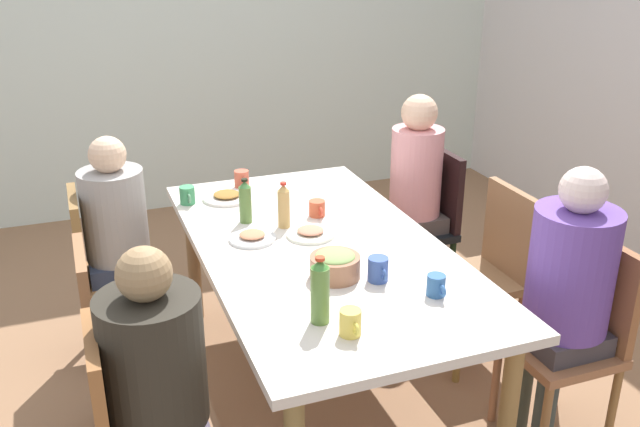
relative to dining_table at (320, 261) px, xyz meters
name	(u,v)px	position (x,y,z in m)	size (l,w,h in m)	color
ground_plane	(320,389)	(0.00, 0.00, -0.69)	(6.36, 6.36, 0.00)	#906749
wall_left	(193,38)	(-2.71, 0.00, 0.61)	(0.12, 5.19, 2.60)	silver
dining_table	(320,261)	(0.00, 0.00, 0.00)	(1.96, 1.03, 0.77)	beige
person_0	(158,376)	(0.65, -0.81, 0.02)	(0.34, 0.34, 1.17)	#454946
chair_1	(104,266)	(-0.65, -0.90, -0.18)	(0.40, 0.40, 0.90)	olive
person_1	(119,229)	(-0.65, -0.81, 0.01)	(0.31, 0.31, 1.17)	#2D394E
chair_2	(117,333)	(0.00, -0.90, -0.18)	(0.40, 0.40, 0.90)	olive
chair_3	(489,265)	(0.00, 0.90, -0.18)	(0.40, 0.40, 0.90)	brown
chair_4	(577,331)	(0.65, 0.90, -0.18)	(0.40, 0.40, 0.90)	#96603F
person_4	(567,284)	(0.65, 0.81, 0.06)	(0.34, 0.34, 1.24)	#374240
chair_5	(426,218)	(-0.65, 0.90, -0.18)	(0.40, 0.40, 0.90)	black
person_5	(414,183)	(-0.65, 0.81, 0.05)	(0.30, 0.30, 1.24)	#3F453E
plate_0	(227,197)	(-0.69, -0.25, 0.09)	(0.25, 0.25, 0.04)	silver
plate_1	(310,233)	(-0.11, -0.01, 0.09)	(0.22, 0.22, 0.04)	white
plate_2	(252,237)	(-0.16, -0.27, 0.09)	(0.21, 0.21, 0.04)	silver
bowl_0	(335,264)	(0.31, -0.05, 0.13)	(0.20, 0.20, 0.11)	#9C6449
cup_0	(317,208)	(-0.32, 0.10, 0.12)	(0.11, 0.08, 0.08)	#C75333
cup_1	(351,323)	(0.72, -0.16, 0.12)	(0.11, 0.08, 0.10)	#E1C44E
cup_2	(436,286)	(0.58, 0.25, 0.12)	(0.11, 0.07, 0.08)	#2F5B93
cup_3	(242,179)	(-0.84, -0.13, 0.12)	(0.11, 0.08, 0.09)	#C3553E
cup_4	(187,195)	(-0.70, -0.45, 0.12)	(0.11, 0.08, 0.09)	#3F955D
cup_5	(378,269)	(0.39, 0.10, 0.13)	(0.12, 0.08, 0.10)	#38539E
bottle_0	(320,292)	(0.61, -0.23, 0.20)	(0.07, 0.07, 0.25)	#567B35
bottle_1	(245,202)	(-0.37, -0.24, 0.18)	(0.06, 0.06, 0.22)	#567A38
bottle_2	(284,206)	(-0.25, -0.09, 0.18)	(0.06, 0.06, 0.22)	tan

